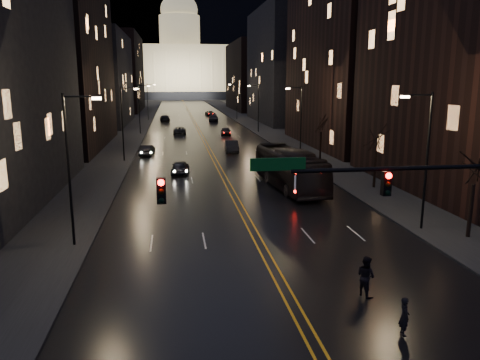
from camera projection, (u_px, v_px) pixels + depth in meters
name	position (u px, v px, depth m)	size (l,w,h in m)	color
ground	(299.00, 316.00, 19.60)	(900.00, 900.00, 0.00)	black
road	(189.00, 112.00, 145.47)	(20.00, 320.00, 0.02)	black
sidewalk_left	(143.00, 112.00, 143.52)	(8.00, 320.00, 0.16)	black
sidewalk_right	(234.00, 112.00, 147.39)	(8.00, 320.00, 0.16)	black
center_line	(189.00, 112.00, 145.47)	(0.62, 320.00, 0.01)	orange
building_left_mid	(57.00, 49.00, 66.06)	(12.00, 30.00, 28.00)	black
building_left_far	(99.00, 79.00, 103.69)	(12.00, 34.00, 20.00)	black
building_left_dist	(121.00, 73.00, 149.75)	(12.00, 40.00, 24.00)	black
building_right_tall	(353.00, 14.00, 66.96)	(12.00, 30.00, 38.00)	black
building_right_mid	(284.00, 66.00, 108.87)	(12.00, 34.00, 26.00)	black
building_right_dist	(250.00, 77.00, 155.76)	(12.00, 40.00, 22.00)	black
mountain_ridge	(226.00, 11.00, 379.51)	(520.00, 60.00, 130.00)	black
capitol	(181.00, 67.00, 258.08)	(90.00, 50.00, 58.50)	black
traffic_signal	(441.00, 193.00, 19.35)	(17.29, 0.45, 7.00)	black
streetlamp_right_near	(425.00, 154.00, 29.72)	(2.13, 0.25, 9.00)	black
streetlamp_left_near	(71.00, 163.00, 26.73)	(2.13, 0.25, 9.00)	black
streetlamp_right_mid	(300.00, 118.00, 58.77)	(2.13, 0.25, 9.00)	black
streetlamp_left_mid	(124.00, 120.00, 55.78)	(2.13, 0.25, 9.00)	black
streetlamp_right_far	(257.00, 106.00, 87.81)	(2.13, 0.25, 9.00)	black
streetlamp_left_far	(140.00, 106.00, 84.82)	(2.13, 0.25, 9.00)	black
streetlamp_right_dist	(236.00, 99.00, 116.86)	(2.13, 0.25, 9.00)	black
streetlamp_left_dist	(148.00, 100.00, 113.87)	(2.13, 0.25, 9.00)	black
tree_right_near	(475.00, 168.00, 28.20)	(2.40, 2.40, 6.65)	black
tree_right_mid	(377.00, 139.00, 41.76)	(2.40, 2.40, 6.65)	black
tree_right_far	(321.00, 123.00, 57.25)	(2.40, 2.40, 6.65)	black
bus	(289.00, 169.00, 42.70)	(3.00, 12.82, 3.57)	black
oncoming_car_a	(180.00, 167.00, 49.32)	(1.72, 4.28, 1.46)	black
oncoming_car_b	(147.00, 150.00, 61.54)	(1.49, 4.28, 1.41)	black
oncoming_car_c	(180.00, 130.00, 86.23)	(2.30, 4.98, 1.38)	black
oncoming_car_d	(165.00, 118.00, 112.77)	(2.19, 5.38, 1.56)	black
receding_car_a	(232.00, 147.00, 64.06)	(1.72, 4.94, 1.63)	black
receding_car_b	(226.00, 131.00, 83.83)	(1.76, 4.37, 1.49)	black
receding_car_c	(214.00, 118.00, 112.32)	(2.21, 5.43, 1.58)	black
receding_car_d	(210.00, 113.00, 130.48)	(2.33, 5.05, 1.40)	black
pedestrian_a	(404.00, 316.00, 18.00)	(0.57, 0.37, 1.56)	black
pedestrian_b	(366.00, 276.00, 21.29)	(0.93, 0.51, 1.91)	black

